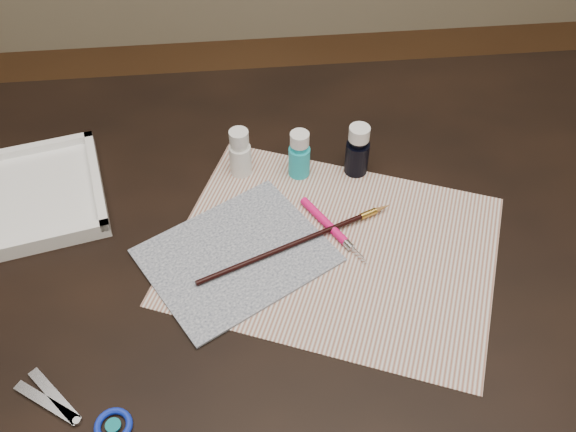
{
  "coord_description": "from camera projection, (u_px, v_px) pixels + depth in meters",
  "views": [
    {
      "loc": [
        -0.06,
        -0.63,
        1.5
      ],
      "look_at": [
        0.0,
        0.0,
        0.8
      ],
      "focal_mm": 40.0,
      "sensor_mm": 36.0,
      "label": 1
    }
  ],
  "objects": [
    {
      "name": "table",
      "position": [
        288.0,
        362.0,
        1.26
      ],
      "size": [
        1.3,
        0.9,
        0.75
      ],
      "primitive_type": "cube",
      "color": "black",
      "rests_on": "ground"
    },
    {
      "name": "paper",
      "position": [
        335.0,
        249.0,
        0.96
      ],
      "size": [
        0.57,
        0.51,
        0.0
      ],
      "primitive_type": "cube",
      "rotation": [
        0.0,
        0.0,
        -0.39
      ],
      "color": "silver",
      "rests_on": "table"
    },
    {
      "name": "canvas",
      "position": [
        237.0,
        255.0,
        0.95
      ],
      "size": [
        0.32,
        0.31,
        0.0
      ],
      "primitive_type": "cube",
      "rotation": [
        0.0,
        0.0,
        0.52
      ],
      "color": "black",
      "rests_on": "paper"
    },
    {
      "name": "paint_bottle_white",
      "position": [
        240.0,
        153.0,
        1.05
      ],
      "size": [
        0.04,
        0.04,
        0.09
      ],
      "primitive_type": "cylinder",
      "rotation": [
        0.0,
        0.0,
        0.07
      ],
      "color": "white",
      "rests_on": "table"
    },
    {
      "name": "paint_bottle_cyan",
      "position": [
        299.0,
        154.0,
        1.04
      ],
      "size": [
        0.04,
        0.04,
        0.09
      ],
      "primitive_type": "cylinder",
      "rotation": [
        0.0,
        0.0,
        -0.04
      ],
      "color": "#20BBCB",
      "rests_on": "table"
    },
    {
      "name": "paint_bottle_navy",
      "position": [
        358.0,
        150.0,
        1.05
      ],
      "size": [
        0.04,
        0.04,
        0.09
      ],
      "primitive_type": "cylinder",
      "rotation": [
        0.0,
        0.0,
        -0.08
      ],
      "color": "black",
      "rests_on": "table"
    },
    {
      "name": "paintbrush",
      "position": [
        298.0,
        242.0,
        0.96
      ],
      "size": [
        0.31,
        0.13,
        0.01
      ],
      "primitive_type": null,
      "rotation": [
        0.0,
        0.0,
        0.39
      ],
      "color": "black",
      "rests_on": "canvas"
    },
    {
      "name": "craft_knife",
      "position": [
        334.0,
        231.0,
        0.98
      ],
      "size": [
        0.09,
        0.14,
        0.01
      ],
      "primitive_type": null,
      "rotation": [
        0.0,
        0.0,
        -1.05
      ],
      "color": "#ED126A",
      "rests_on": "paper"
    },
    {
      "name": "scissors",
      "position": [
        64.0,
        418.0,
        0.78
      ],
      "size": [
        0.2,
        0.18,
        0.01
      ],
      "primitive_type": null,
      "rotation": [
        0.0,
        0.0,
        2.53
      ],
      "color": "silver",
      "rests_on": "table"
    },
    {
      "name": "palette_tray",
      "position": [
        29.0,
        196.0,
        1.02
      ],
      "size": [
        0.27,
        0.27,
        0.03
      ],
      "primitive_type": "cube",
      "rotation": [
        0.0,
        0.0,
        0.22
      ],
      "color": "white",
      "rests_on": "table"
    }
  ]
}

